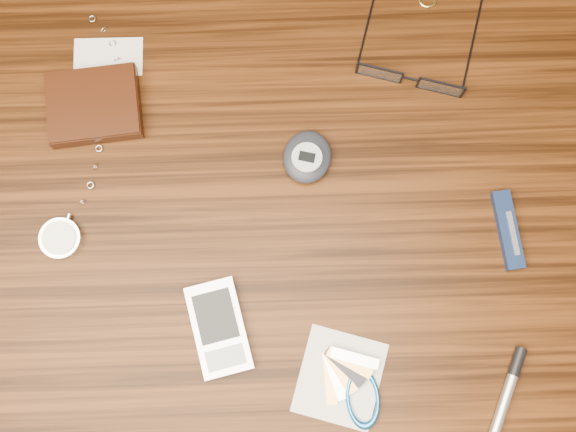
{
  "coord_description": "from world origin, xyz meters",
  "views": [
    {
      "loc": [
        0.08,
        -0.14,
        1.57
      ],
      "look_at": [
        0.09,
        0.01,
        0.76
      ],
      "focal_mm": 45.0,
      "sensor_mm": 36.0,
      "label": 1
    }
  ],
  "objects_px": {
    "pda_phone": "(219,328)",
    "notepad_keys": "(351,386)",
    "wallet_and_card": "(94,104)",
    "eyeglasses": "(411,74)",
    "pocket_knife": "(508,230)",
    "pocket_watch": "(63,231)",
    "silver_pen": "(504,402)",
    "desk": "(222,243)",
    "pedometer": "(307,157)"
  },
  "relations": [
    {
      "from": "pda_phone",
      "to": "notepad_keys",
      "type": "bearing_deg",
      "value": -24.81
    },
    {
      "from": "wallet_and_card",
      "to": "eyeglasses",
      "type": "height_order",
      "value": "eyeglasses"
    },
    {
      "from": "wallet_and_card",
      "to": "pocket_knife",
      "type": "relative_size",
      "value": 1.49
    },
    {
      "from": "pocket_watch",
      "to": "silver_pen",
      "type": "relative_size",
      "value": 2.1
    },
    {
      "from": "desk",
      "to": "pedometer",
      "type": "height_order",
      "value": "pedometer"
    },
    {
      "from": "pedometer",
      "to": "pocket_watch",
      "type": "bearing_deg",
      "value": -164.47
    },
    {
      "from": "desk",
      "to": "pda_phone",
      "type": "xyz_separation_m",
      "value": [
        0.01,
        -0.11,
        0.11
      ]
    },
    {
      "from": "desk",
      "to": "pedometer",
      "type": "xyz_separation_m",
      "value": [
        0.11,
        0.08,
        0.11
      ]
    },
    {
      "from": "pda_phone",
      "to": "pocket_knife",
      "type": "distance_m",
      "value": 0.35
    },
    {
      "from": "pedometer",
      "to": "notepad_keys",
      "type": "xyz_separation_m",
      "value": [
        0.04,
        -0.26,
        -0.01
      ]
    },
    {
      "from": "pocket_knife",
      "to": "pocket_watch",
      "type": "bearing_deg",
      "value": 178.56
    },
    {
      "from": "eyeglasses",
      "to": "wallet_and_card",
      "type": "bearing_deg",
      "value": -175.96
    },
    {
      "from": "desk",
      "to": "pda_phone",
      "type": "distance_m",
      "value": 0.16
    },
    {
      "from": "pocket_knife",
      "to": "silver_pen",
      "type": "height_order",
      "value": "same"
    },
    {
      "from": "wallet_and_card",
      "to": "pda_phone",
      "type": "bearing_deg",
      "value": -61.42
    },
    {
      "from": "desk",
      "to": "notepad_keys",
      "type": "height_order",
      "value": "notepad_keys"
    },
    {
      "from": "wallet_and_card",
      "to": "notepad_keys",
      "type": "distance_m",
      "value": 0.44
    },
    {
      "from": "pocket_watch",
      "to": "pda_phone",
      "type": "relative_size",
      "value": 2.63
    },
    {
      "from": "eyeglasses",
      "to": "notepad_keys",
      "type": "height_order",
      "value": "eyeglasses"
    },
    {
      "from": "wallet_and_card",
      "to": "pocket_knife",
      "type": "distance_m",
      "value": 0.51
    },
    {
      "from": "wallet_and_card",
      "to": "silver_pen",
      "type": "bearing_deg",
      "value": -37.82
    },
    {
      "from": "pda_phone",
      "to": "pedometer",
      "type": "height_order",
      "value": "pedometer"
    },
    {
      "from": "pda_phone",
      "to": "wallet_and_card",
      "type": "bearing_deg",
      "value": 118.58
    },
    {
      "from": "pda_phone",
      "to": "desk",
      "type": "bearing_deg",
      "value": 92.8
    },
    {
      "from": "silver_pen",
      "to": "eyeglasses",
      "type": "bearing_deg",
      "value": 101.92
    },
    {
      "from": "wallet_and_card",
      "to": "pocket_knife",
      "type": "height_order",
      "value": "wallet_and_card"
    },
    {
      "from": "notepad_keys",
      "to": "pedometer",
      "type": "bearing_deg",
      "value": 98.83
    },
    {
      "from": "eyeglasses",
      "to": "pda_phone",
      "type": "distance_m",
      "value": 0.37
    },
    {
      "from": "desk",
      "to": "wallet_and_card",
      "type": "height_order",
      "value": "wallet_and_card"
    },
    {
      "from": "desk",
      "to": "eyeglasses",
      "type": "bearing_deg",
      "value": 36.98
    },
    {
      "from": "wallet_and_card",
      "to": "silver_pen",
      "type": "height_order",
      "value": "wallet_and_card"
    },
    {
      "from": "notepad_keys",
      "to": "pocket_knife",
      "type": "distance_m",
      "value": 0.25
    },
    {
      "from": "silver_pen",
      "to": "desk",
      "type": "bearing_deg",
      "value": 147.53
    },
    {
      "from": "eyeglasses",
      "to": "pedometer",
      "type": "xyz_separation_m",
      "value": [
        -0.13,
        -0.1,
        -0.0
      ]
    },
    {
      "from": "eyeglasses",
      "to": "silver_pen",
      "type": "height_order",
      "value": "eyeglasses"
    },
    {
      "from": "eyeglasses",
      "to": "pocket_knife",
      "type": "relative_size",
      "value": 1.77
    },
    {
      "from": "desk",
      "to": "pedometer",
      "type": "distance_m",
      "value": 0.18
    },
    {
      "from": "eyeglasses",
      "to": "pocket_watch",
      "type": "relative_size",
      "value": 0.55
    },
    {
      "from": "pocket_watch",
      "to": "silver_pen",
      "type": "bearing_deg",
      "value": -22.63
    },
    {
      "from": "notepad_keys",
      "to": "silver_pen",
      "type": "xyz_separation_m",
      "value": [
        0.17,
        -0.02,
        0.0
      ]
    },
    {
      "from": "pocket_watch",
      "to": "pda_phone",
      "type": "bearing_deg",
      "value": -32.8
    },
    {
      "from": "desk",
      "to": "silver_pen",
      "type": "relative_size",
      "value": 6.95
    },
    {
      "from": "eyeglasses",
      "to": "notepad_keys",
      "type": "xyz_separation_m",
      "value": [
        -0.09,
        -0.36,
        -0.01
      ]
    },
    {
      "from": "pda_phone",
      "to": "notepad_keys",
      "type": "distance_m",
      "value": 0.16
    },
    {
      "from": "pocket_watch",
      "to": "pedometer",
      "type": "distance_m",
      "value": 0.3
    },
    {
      "from": "desk",
      "to": "notepad_keys",
      "type": "xyz_separation_m",
      "value": [
        0.15,
        -0.18,
        0.11
      ]
    },
    {
      "from": "pocket_knife",
      "to": "pda_phone",
      "type": "bearing_deg",
      "value": -162.97
    },
    {
      "from": "pda_phone",
      "to": "eyeglasses",
      "type": "bearing_deg",
      "value": 51.49
    },
    {
      "from": "pocket_knife",
      "to": "desk",
      "type": "bearing_deg",
      "value": 178.2
    },
    {
      "from": "pocket_watch",
      "to": "pda_phone",
      "type": "distance_m",
      "value": 0.21
    }
  ]
}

